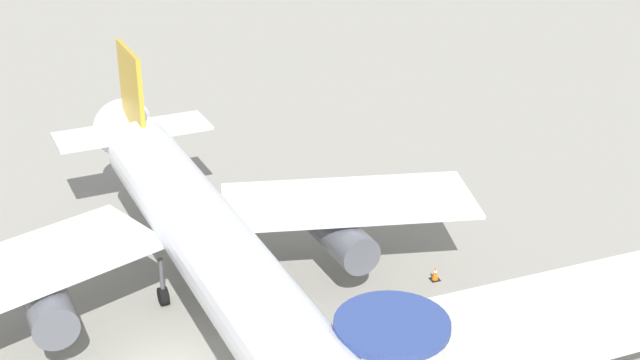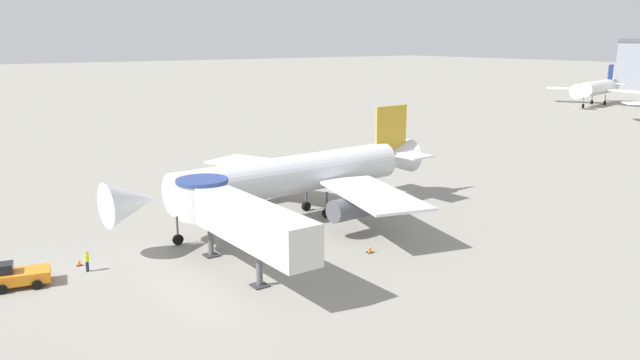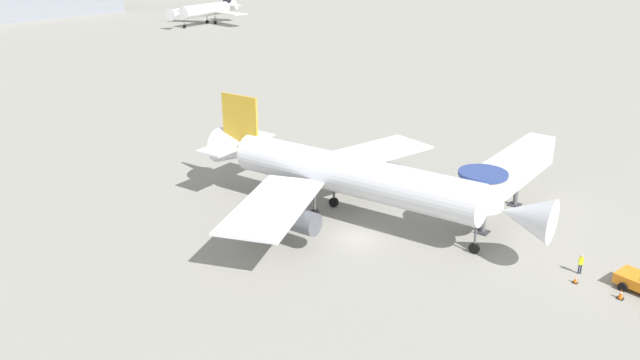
{
  "view_description": "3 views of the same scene",
  "coord_description": "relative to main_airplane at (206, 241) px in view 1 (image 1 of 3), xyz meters",
  "views": [
    {
      "loc": [
        -5.43,
        -31.41,
        23.29
      ],
      "look_at": [
        8.5,
        3.9,
        5.94
      ],
      "focal_mm": 50.0,
      "sensor_mm": 36.0,
      "label": 1
    },
    {
      "loc": [
        50.52,
        -27.97,
        16.78
      ],
      "look_at": [
        6.56,
        3.09,
        4.46
      ],
      "focal_mm": 35.0,
      "sensor_mm": 36.0,
      "label": 2
    },
    {
      "loc": [
        -40.01,
        -27.0,
        24.05
      ],
      "look_at": [
        -0.71,
        3.43,
        4.74
      ],
      "focal_mm": 35.0,
      "sensor_mm": 36.0,
      "label": 3
    }
  ],
  "objects": [
    {
      "name": "main_airplane",
      "position": [
        0.0,
        0.0,
        0.0
      ],
      "size": [
        29.87,
        33.58,
        9.88
      ],
      "rotation": [
        0.0,
        0.0,
        0.06
      ],
      "color": "silver",
      "rests_on": "ground_plane"
    },
    {
      "name": "jet_bridge",
      "position": [
        8.7,
        -11.32,
        0.15
      ],
      "size": [
        16.57,
        4.1,
        6.01
      ],
      "rotation": [
        0.0,
        0.0,
        0.01
      ],
      "color": "silver",
      "rests_on": "ground_plane"
    },
    {
      "name": "traffic_cone_starboard_wing",
      "position": [
        11.48,
        -0.65,
        -3.81
      ],
      "size": [
        0.47,
        0.47,
        0.77
      ],
      "color": "black",
      "rests_on": "ground_plane"
    }
  ]
}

